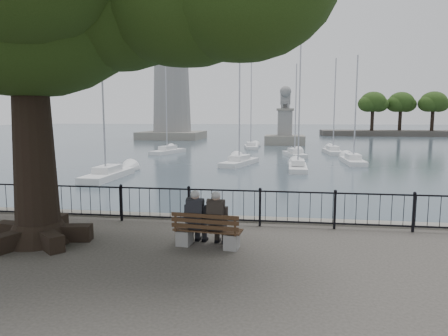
% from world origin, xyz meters
% --- Properties ---
extents(harbor, '(260.00, 260.00, 1.20)m').
position_xyz_m(harbor, '(0.00, 3.00, -0.50)').
color(harbor, slate).
rests_on(harbor, ground).
extents(railing, '(22.06, 0.06, 1.00)m').
position_xyz_m(railing, '(0.00, 2.50, 0.56)').
color(railing, black).
rests_on(railing, ground).
extents(bench, '(1.63, 0.66, 0.84)m').
position_xyz_m(bench, '(-0.11, 0.54, 0.29)').
color(bench, slate).
rests_on(bench, ground).
extents(person_left, '(0.41, 0.69, 1.33)m').
position_xyz_m(person_left, '(-0.37, 0.66, 0.61)').
color(person_left, black).
rests_on(person_left, ground).
extents(person_right, '(0.41, 0.69, 1.33)m').
position_xyz_m(person_right, '(0.12, 0.60, 0.61)').
color(person_right, black).
rests_on(person_right, ground).
extents(lighthouse, '(10.71, 10.71, 32.55)m').
position_xyz_m(lighthouse, '(-18.00, 62.00, 12.79)').
color(lighthouse, slate).
rests_on(lighthouse, ground).
extents(lion_monument, '(5.60, 5.60, 8.36)m').
position_xyz_m(lion_monument, '(2.00, 49.94, 1.07)').
color(lion_monument, slate).
rests_on(lion_monument, ground).
extents(sailboat_a, '(1.61, 5.48, 10.34)m').
position_xyz_m(sailboat_a, '(-9.63, 16.14, -0.69)').
color(sailboat_a, silver).
rests_on(sailboat_a, ground).
extents(sailboat_b, '(2.98, 5.59, 11.66)m').
position_xyz_m(sailboat_b, '(-1.87, 24.54, -0.66)').
color(sailboat_b, silver).
rests_on(sailboat_b, ground).
extents(sailboat_c, '(1.39, 4.68, 9.96)m').
position_xyz_m(sailboat_c, '(2.80, 21.87, -0.68)').
color(sailboat_c, silver).
rests_on(sailboat_c, ground).
extents(sailboat_d, '(1.55, 5.22, 9.23)m').
position_xyz_m(sailboat_d, '(7.67, 27.02, -0.71)').
color(sailboat_d, silver).
rests_on(sailboat_d, ground).
extents(sailboat_e, '(2.99, 5.47, 12.36)m').
position_xyz_m(sailboat_e, '(-10.75, 33.94, -0.64)').
color(sailboat_e, silver).
rests_on(sailboat_e, ground).
extents(sailboat_f, '(2.47, 5.07, 9.32)m').
position_xyz_m(sailboat_f, '(2.89, 32.59, -0.70)').
color(sailboat_f, silver).
rests_on(sailboat_f, ground).
extents(sailboat_g, '(1.86, 5.42, 10.32)m').
position_xyz_m(sailboat_g, '(7.10, 36.39, -0.69)').
color(sailboat_g, silver).
rests_on(sailboat_g, ground).
extents(sailboat_h, '(2.16, 5.22, 12.34)m').
position_xyz_m(sailboat_h, '(-2.24, 41.77, -0.63)').
color(sailboat_h, silver).
rests_on(sailboat_h, ground).
extents(far_shore, '(30.00, 8.60, 9.18)m').
position_xyz_m(far_shore, '(25.54, 79.46, 3.00)').
color(far_shore, '#393631').
rests_on(far_shore, ground).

